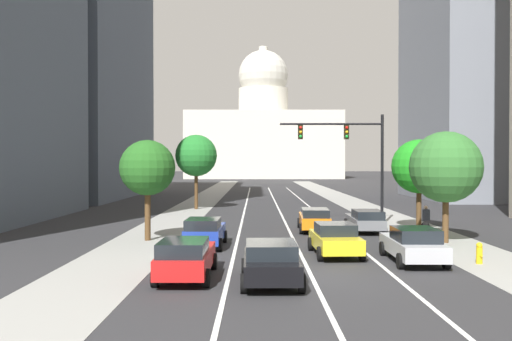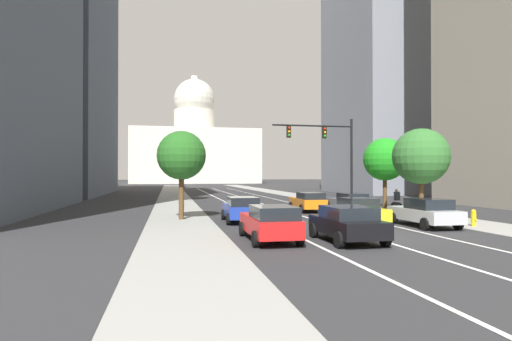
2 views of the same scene
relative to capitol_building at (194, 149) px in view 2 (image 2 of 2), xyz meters
name	(u,v)px [view 2 (image 2 of 2)]	position (x,y,z in m)	size (l,w,h in m)	color
ground_plane	(234,195)	(0.00, -91.31, -11.74)	(400.00, 400.00, 0.00)	#2B2B2D
sidewalk_left	(174,198)	(-8.07, -96.31, -11.73)	(3.82, 130.00, 0.01)	gray
sidewalk_right	(302,196)	(8.07, -96.31, -11.73)	(3.82, 130.00, 0.01)	gray
lane_stripe_left	(226,202)	(-3.08, -106.31, -11.73)	(0.16, 90.00, 0.01)	white
lane_stripe_center	(256,202)	(0.00, -106.31, -11.73)	(0.16, 90.00, 0.01)	white
lane_stripe_right	(285,201)	(3.08, -106.31, -11.73)	(0.16, 90.00, 0.01)	white
office_tower_far_left	(28,63)	(-27.75, -85.33, 6.42)	(21.28, 28.83, 36.24)	#4C5666
office_tower_far_right	(399,46)	(26.80, -87.80, 11.32)	(19.32, 19.79, 46.04)	gray
capitol_building	(194,149)	(0.00, 0.00, 0.00)	(41.61, 29.87, 37.15)	beige
car_yellow	(358,211)	(1.54, -126.70, -10.97)	(2.18, 4.18, 1.49)	yellow
car_gray	(348,201)	(4.62, -118.51, -11.00)	(2.00, 4.64, 1.40)	slate
car_orange	(308,201)	(1.53, -118.18, -10.96)	(2.09, 4.60, 1.46)	orange
car_silver	(425,212)	(4.62, -128.34, -10.96)	(2.09, 4.57, 1.50)	#B2B5BA
car_black	(347,223)	(-1.54, -132.30, -10.96)	(2.15, 4.12, 1.47)	black
car_red	(270,222)	(-4.62, -131.54, -10.94)	(1.99, 4.51, 1.51)	red
car_blue	(241,209)	(-4.63, -124.35, -10.94)	(2.02, 4.12, 1.51)	#1E389E
traffic_signal_mast	(329,145)	(4.41, -115.04, -6.49)	(7.01, 0.39, 7.49)	black
fire_hydrant	(474,218)	(7.28, -128.71, -11.27)	(0.26, 0.35, 0.91)	yellow
cyclist	(397,200)	(7.91, -119.79, -10.89)	(0.36, 1.70, 1.72)	black
street_tree_mid_right	(385,160)	(8.19, -117.52, -7.75)	(3.41, 3.41, 5.71)	#51381E
street_tree_mid_left	(181,156)	(-7.97, -122.02, -7.79)	(3.02, 3.02, 5.48)	#51381E
street_tree_far_right	(421,156)	(7.96, -122.83, -7.74)	(3.77, 3.77, 5.90)	#51381E
street_tree_near_left	(180,155)	(-7.51, -102.64, -6.87)	(3.79, 3.79, 6.79)	#51381E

